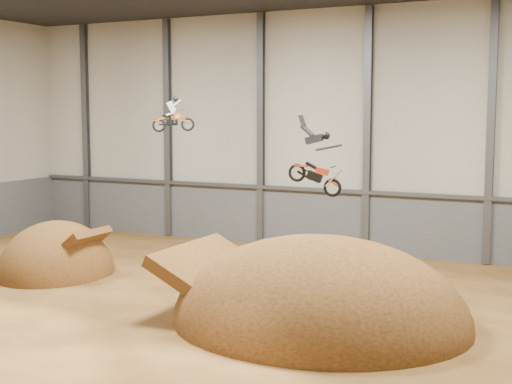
# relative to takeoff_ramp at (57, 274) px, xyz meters

# --- Properties ---
(floor) EXTENTS (40.00, 40.00, 0.00)m
(floor) POSITION_rel_takeoff_ramp_xyz_m (8.95, -2.90, 0.00)
(floor) COLOR #4F3115
(floor) RESTS_ON ground
(back_wall) EXTENTS (40.00, 0.10, 14.00)m
(back_wall) POSITION_rel_takeoff_ramp_xyz_m (8.95, 12.10, 7.00)
(back_wall) COLOR #ADA999
(back_wall) RESTS_ON ground
(lower_band_back) EXTENTS (39.80, 0.18, 3.50)m
(lower_band_back) POSITION_rel_takeoff_ramp_xyz_m (8.95, 12.00, 1.75)
(lower_band_back) COLOR #515459
(lower_band_back) RESTS_ON ground
(steel_rail) EXTENTS (39.80, 0.35, 0.20)m
(steel_rail) POSITION_rel_takeoff_ramp_xyz_m (8.95, 11.85, 3.55)
(steel_rail) COLOR #47494F
(steel_rail) RESTS_ON lower_band_back
(steel_column_0) EXTENTS (0.40, 0.36, 13.90)m
(steel_column_0) POSITION_rel_takeoff_ramp_xyz_m (-7.71, 11.90, 7.00)
(steel_column_0) COLOR #47494F
(steel_column_0) RESTS_ON ground
(steel_column_1) EXTENTS (0.40, 0.36, 13.90)m
(steel_column_1) POSITION_rel_takeoff_ramp_xyz_m (-1.05, 11.90, 7.00)
(steel_column_1) COLOR #47494F
(steel_column_1) RESTS_ON ground
(steel_column_2) EXTENTS (0.40, 0.36, 13.90)m
(steel_column_2) POSITION_rel_takeoff_ramp_xyz_m (5.62, 11.90, 7.00)
(steel_column_2) COLOR #47494F
(steel_column_2) RESTS_ON ground
(steel_column_3) EXTENTS (0.40, 0.36, 13.90)m
(steel_column_3) POSITION_rel_takeoff_ramp_xyz_m (12.29, 11.90, 7.00)
(steel_column_3) COLOR #47494F
(steel_column_3) RESTS_ON ground
(steel_column_4) EXTENTS (0.40, 0.36, 13.90)m
(steel_column_4) POSITION_rel_takeoff_ramp_xyz_m (18.95, 11.90, 7.00)
(steel_column_4) COLOR #47494F
(steel_column_4) RESTS_ON ground
(takeoff_ramp) EXTENTS (5.40, 6.23, 5.40)m
(takeoff_ramp) POSITION_rel_takeoff_ramp_xyz_m (0.00, 0.00, 0.00)
(takeoff_ramp) COLOR #412610
(takeoff_ramp) RESTS_ON ground
(landing_ramp) EXTENTS (11.63, 10.29, 6.71)m
(landing_ramp) POSITION_rel_takeoff_ramp_xyz_m (14.76, -1.89, 0.00)
(landing_ramp) COLOR #412610
(landing_ramp) RESTS_ON ground
(fmx_rider_a) EXTENTS (2.19, 1.63, 1.88)m
(fmx_rider_a) POSITION_rel_takeoff_ramp_xyz_m (5.73, 2.03, 8.06)
(fmx_rider_a) COLOR #EA5C08
(fmx_rider_b) EXTENTS (3.96, 1.24, 3.63)m
(fmx_rider_b) POSITION_rel_takeoff_ramp_xyz_m (13.48, 0.44, 6.28)
(fmx_rider_b) COLOR red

